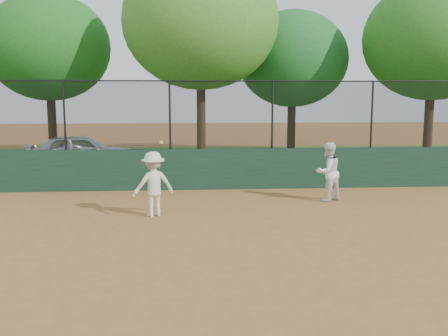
{
  "coord_description": "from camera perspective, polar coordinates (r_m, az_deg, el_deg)",
  "views": [
    {
      "loc": [
        0.02,
        -8.58,
        2.81
      ],
      "look_at": [
        0.8,
        2.2,
        1.2
      ],
      "focal_mm": 40.0,
      "sensor_mm": 36.0,
      "label": 1
    }
  ],
  "objects": [
    {
      "name": "grass_strip",
      "position": [
        20.77,
        -4.15,
        0.69
      ],
      "size": [
        36.0,
        12.0,
        0.01
      ],
      "primitive_type": "cube",
      "color": "#32541A",
      "rests_on": "ground"
    },
    {
      "name": "back_wall",
      "position": [
        14.75,
        -4.16,
        -0.17
      ],
      "size": [
        26.0,
        0.2,
        1.2
      ],
      "primitive_type": "cube",
      "color": "#1B3B28",
      "rests_on": "ground"
    },
    {
      "name": "parked_car",
      "position": [
        19.15,
        -15.89,
        1.78
      ],
      "size": [
        4.19,
        2.13,
        1.37
      ],
      "primitive_type": "imported",
      "rotation": [
        0.0,
        0.0,
        1.7
      ],
      "color": "silver",
      "rests_on": "ground"
    },
    {
      "name": "player_main",
      "position": [
        11.6,
        -8.08,
        -1.83
      ],
      "size": [
        1.11,
        0.88,
        1.78
      ],
      "color": "beige",
      "rests_on": "ground"
    },
    {
      "name": "tree_1",
      "position": [
        22.46,
        -19.44,
        12.86
      ],
      "size": [
        5.12,
        4.65,
        6.93
      ],
      "color": "#3B2914",
      "rests_on": "ground"
    },
    {
      "name": "tree_4",
      "position": [
        21.77,
        22.82,
        13.36
      ],
      "size": [
        5.49,
        4.99,
        7.29
      ],
      "color": "#452B18",
      "rests_on": "ground"
    },
    {
      "name": "ground",
      "position": [
        9.03,
        -4.12,
        -9.68
      ],
      "size": [
        80.0,
        80.0,
        0.0
      ],
      "primitive_type": "plane",
      "color": "#9B6432",
      "rests_on": "ground"
    },
    {
      "name": "tree_2",
      "position": [
        19.88,
        -2.7,
        16.37
      ],
      "size": [
        6.02,
        5.47,
        8.15
      ],
      "color": "#432D17",
      "rests_on": "ground"
    },
    {
      "name": "tree_3",
      "position": [
        22.2,
        7.85,
        12.22
      ],
      "size": [
        4.78,
        4.35,
        6.37
      ],
      "color": "#412915",
      "rests_on": "ground"
    },
    {
      "name": "player_second",
      "position": [
        13.41,
        11.77,
        -0.43
      ],
      "size": [
        0.94,
        0.86,
        1.55
      ],
      "primitive_type": "imported",
      "rotation": [
        0.0,
        0.0,
        3.61
      ],
      "color": "white",
      "rests_on": "ground"
    },
    {
      "name": "fence_assembly",
      "position": [
        14.59,
        -4.35,
        6.19
      ],
      "size": [
        26.0,
        0.06,
        2.0
      ],
      "color": "black",
      "rests_on": "back_wall"
    }
  ]
}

